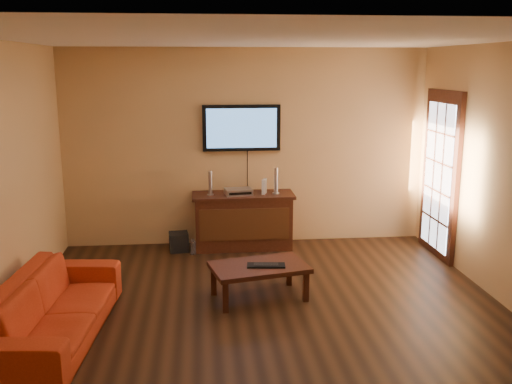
{
  "coord_description": "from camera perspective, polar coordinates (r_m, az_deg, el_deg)",
  "views": [
    {
      "loc": [
        -0.64,
        -5.29,
        2.47
      ],
      "look_at": [
        -0.04,
        0.8,
        1.1
      ],
      "focal_mm": 40.0,
      "sensor_mm": 36.0,
      "label": 1
    }
  ],
  "objects": [
    {
      "name": "ground_plane",
      "position": [
        5.87,
        1.14,
        -12.26
      ],
      "size": [
        5.0,
        5.0,
        0.0
      ],
      "primitive_type": "plane",
      "color": "black",
      "rests_on": "ground"
    },
    {
      "name": "room_walls",
      "position": [
        6.0,
        0.5,
        5.13
      ],
      "size": [
        5.0,
        5.0,
        5.0
      ],
      "color": "tan",
      "rests_on": "ground"
    },
    {
      "name": "french_door",
      "position": [
        7.77,
        17.92,
        1.47
      ],
      "size": [
        0.07,
        1.02,
        2.22
      ],
      "color": "black",
      "rests_on": "ground"
    },
    {
      "name": "media_console",
      "position": [
        7.82,
        -1.29,
        -2.87
      ],
      "size": [
        1.38,
        0.53,
        0.76
      ],
      "color": "black",
      "rests_on": "ground"
    },
    {
      "name": "television",
      "position": [
        7.81,
        -1.46,
        6.42
      ],
      "size": [
        1.06,
        0.08,
        0.63
      ],
      "color": "black",
      "rests_on": "ground"
    },
    {
      "name": "coffee_table",
      "position": [
        6.16,
        0.32,
        -7.74
      ],
      "size": [
        1.12,
        0.81,
        0.37
      ],
      "color": "black",
      "rests_on": "ground"
    },
    {
      "name": "sofa",
      "position": [
        5.58,
        -19.69,
        -9.96
      ],
      "size": [
        0.76,
        2.07,
        0.79
      ],
      "primitive_type": "imported",
      "rotation": [
        0.0,
        0.0,
        1.49
      ],
      "color": "#B73214",
      "rests_on": "ground"
    },
    {
      "name": "speaker_left",
      "position": [
        7.65,
        -4.58,
        0.8
      ],
      "size": [
        0.09,
        0.09,
        0.33
      ],
      "color": "silver",
      "rests_on": "media_console"
    },
    {
      "name": "speaker_right",
      "position": [
        7.72,
        2.01,
        1.02
      ],
      "size": [
        0.1,
        0.1,
        0.36
      ],
      "color": "silver",
      "rests_on": "media_console"
    },
    {
      "name": "av_receiver",
      "position": [
        7.69,
        -1.78,
        0.04
      ],
      "size": [
        0.39,
        0.3,
        0.08
      ],
      "primitive_type": "cube",
      "rotation": [
        0.0,
        0.0,
        0.14
      ],
      "color": "silver",
      "rests_on": "media_console"
    },
    {
      "name": "game_console",
      "position": [
        7.72,
        0.83,
        0.56
      ],
      "size": [
        0.08,
        0.15,
        0.2
      ],
      "primitive_type": "cube",
      "rotation": [
        0.0,
        0.0,
        -0.32
      ],
      "color": "white",
      "rests_on": "media_console"
    },
    {
      "name": "subwoofer",
      "position": [
        7.82,
        -7.73,
        -4.96
      ],
      "size": [
        0.28,
        0.28,
        0.25
      ],
      "primitive_type": "cube",
      "rotation": [
        0.0,
        0.0,
        0.11
      ],
      "color": "black",
      "rests_on": "ground"
    },
    {
      "name": "bottle",
      "position": [
        7.65,
        -6.31,
        -5.5
      ],
      "size": [
        0.07,
        0.07,
        0.22
      ],
      "color": "white",
      "rests_on": "ground"
    },
    {
      "name": "keyboard",
      "position": [
        6.11,
        1.02,
        -7.33
      ],
      "size": [
        0.42,
        0.19,
        0.02
      ],
      "color": "black",
      "rests_on": "coffee_table"
    }
  ]
}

